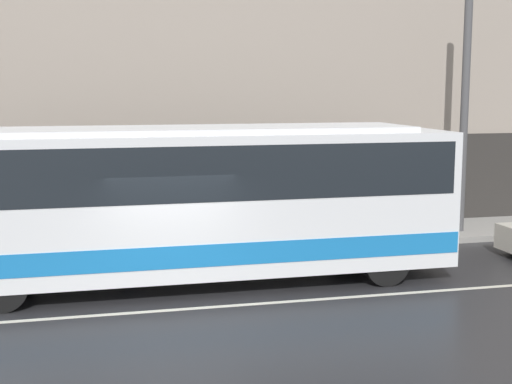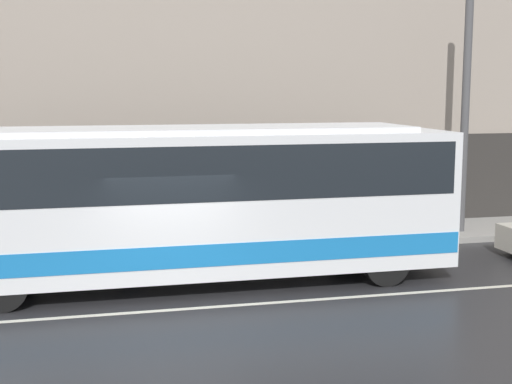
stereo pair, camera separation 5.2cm
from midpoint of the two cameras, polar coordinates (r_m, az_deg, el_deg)
name	(u,v)px [view 2 (the right image)]	position (r m, az deg, el deg)	size (l,w,h in m)	color
ground_plane	(176,310)	(13.80, -6.33, -9.35)	(60.00, 60.00, 0.00)	#262628
sidewalk	(151,246)	(18.91, -8.32, -4.27)	(60.00, 2.67, 0.16)	gray
building_facade	(142,43)	(19.96, -9.03, 11.65)	(60.00, 0.35, 11.13)	gray
lane_stripe	(176,310)	(13.80, -6.33, -9.33)	(54.00, 0.14, 0.01)	beige
transit_bus	(178,197)	(15.12, -6.17, -0.39)	(11.78, 2.59, 3.37)	white
utility_pole_near	(465,112)	(20.66, 16.46, 6.17)	(0.22, 0.22, 6.71)	#4C4C4F
pedestrian_waiting	(129,218)	(18.22, -10.01, -2.09)	(0.36, 0.36, 1.64)	navy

